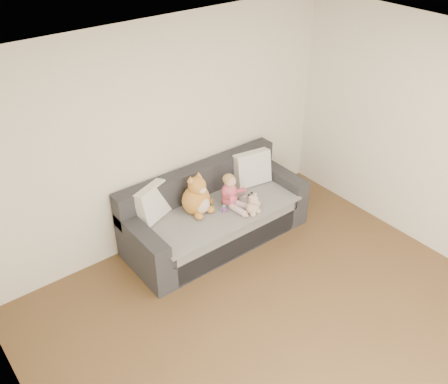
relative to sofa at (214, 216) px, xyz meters
name	(u,v)px	position (x,y,z in m)	size (l,w,h in m)	color
room_shell	(297,227)	(-0.35, -1.64, 0.99)	(5.00, 5.00, 5.00)	brown
sofa	(214,216)	(0.00, 0.00, 0.00)	(2.20, 0.94, 0.85)	#26262A
cushion_left	(153,203)	(-0.69, 0.22, 0.36)	(0.47, 0.34, 0.41)	silver
cushion_right_back	(253,168)	(0.69, 0.11, 0.36)	(0.45, 0.25, 0.41)	silver
cushion_right_front	(253,168)	(0.67, 0.10, 0.37)	(0.49, 0.28, 0.43)	silver
toddler	(231,193)	(0.15, -0.14, 0.34)	(0.29, 0.43, 0.42)	#D04960
plush_cat	(197,198)	(-0.23, 0.01, 0.35)	(0.42, 0.38, 0.52)	gold
teddy_bear	(253,206)	(0.25, -0.41, 0.27)	(0.21, 0.16, 0.26)	beige
plush_cow	(246,199)	(0.31, -0.21, 0.23)	(0.14, 0.21, 0.17)	white
sippy_cup	(224,208)	(0.01, -0.18, 0.22)	(0.09, 0.06, 0.10)	purple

